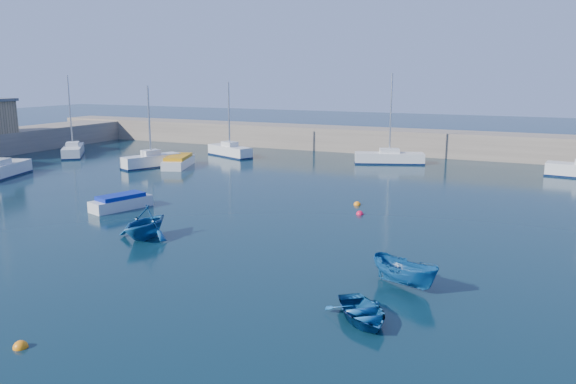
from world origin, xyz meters
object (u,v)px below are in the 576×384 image
at_px(motorboat_1, 121,202).
at_px(dinghy_left, 145,222).
at_px(dinghy_center, 362,313).
at_px(dinghy_right, 405,273).
at_px(sailboat_4, 73,150).
at_px(sailboat_3, 151,160).
at_px(sailboat_5, 230,151).
at_px(sailboat_6, 389,158).
at_px(motorboat_2, 178,161).

bearing_deg(motorboat_1, dinghy_left, -21.90).
height_order(dinghy_center, dinghy_right, dinghy_right).
distance_m(sailboat_4, dinghy_right, 47.20).
relative_size(sailboat_3, motorboat_1, 1.80).
relative_size(sailboat_4, dinghy_center, 2.77).
bearing_deg(sailboat_5, sailboat_6, -58.24).
height_order(sailboat_4, motorboat_2, sailboat_4).
distance_m(sailboat_3, sailboat_6, 23.03).
distance_m(sailboat_6, motorboat_1, 28.24).
bearing_deg(dinghy_right, motorboat_2, 76.12).
height_order(sailboat_3, motorboat_1, sailboat_3).
height_order(sailboat_6, dinghy_center, sailboat_6).
relative_size(motorboat_2, dinghy_center, 1.84).
xyz_separation_m(sailboat_4, sailboat_6, (32.36, 8.85, -0.00)).
distance_m(dinghy_left, dinghy_right, 14.38).
height_order(sailboat_3, dinghy_right, sailboat_3).
distance_m(sailboat_4, dinghy_left, 34.59).
bearing_deg(motorboat_2, sailboat_3, -170.08).
distance_m(sailboat_5, motorboat_2, 8.01).
distance_m(sailboat_4, sailboat_6, 33.55).
relative_size(dinghy_center, dinghy_left, 0.91).
bearing_deg(motorboat_1, dinghy_right, 0.98).
xyz_separation_m(dinghy_center, dinghy_left, (-13.67, 5.14, 0.57)).
bearing_deg(sailboat_4, sailboat_6, -24.75).
bearing_deg(sailboat_4, dinghy_right, -69.32).
height_order(sailboat_3, motorboat_2, sailboat_3).
xyz_separation_m(sailboat_5, motorboat_2, (-1.00, -7.94, -0.11)).
relative_size(dinghy_center, dinghy_right, 0.96).
distance_m(sailboat_6, motorboat_2, 20.49).
xyz_separation_m(sailboat_5, sailboat_6, (16.74, 2.30, -0.04)).
distance_m(sailboat_6, dinghy_center, 36.71).
relative_size(sailboat_6, motorboat_1, 2.07).
height_order(sailboat_4, dinghy_center, sailboat_4).
relative_size(sailboat_6, motorboat_2, 1.55).
height_order(sailboat_5, dinghy_left, sailboat_5).
relative_size(sailboat_5, motorboat_2, 1.39).
xyz_separation_m(sailboat_6, motorboat_2, (-17.75, -10.24, -0.07)).
distance_m(sailboat_5, dinghy_center, 41.73).
bearing_deg(dinghy_left, sailboat_4, 139.75).
height_order(sailboat_4, dinghy_right, sailboat_4).
height_order(sailboat_3, sailboat_6, sailboat_6).
height_order(sailboat_4, motorboat_1, sailboat_4).
bearing_deg(motorboat_1, sailboat_4, 158.80).
relative_size(sailboat_6, dinghy_right, 2.72).
height_order(sailboat_3, sailboat_4, sailboat_4).
relative_size(sailboat_6, dinghy_left, 2.59).
relative_size(motorboat_1, motorboat_2, 0.75).
xyz_separation_m(sailboat_3, dinghy_center, (28.10, -24.28, -0.33)).
relative_size(sailboat_4, dinghy_right, 2.65).
bearing_deg(dinghy_right, sailboat_6, 40.78).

